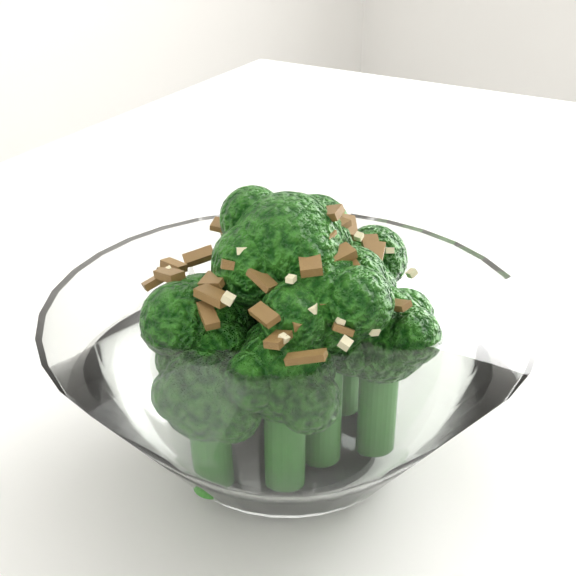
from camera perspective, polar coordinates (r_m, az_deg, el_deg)
table at (r=0.71m, az=0.74°, el=-4.42°), size 1.41×1.20×0.75m
broccoli_dish at (r=0.47m, az=0.03°, el=-4.86°), size 0.25×0.25×0.16m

